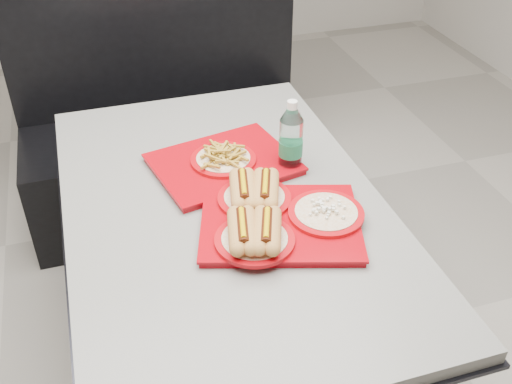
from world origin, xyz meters
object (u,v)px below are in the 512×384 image
object	(u,v)px
tray_near	(274,217)
booth_bench	(167,129)
water_bottle	(291,141)
diner_table	(226,246)
tray_far	(223,161)

from	to	relation	value
tray_near	booth_bench	bearing A→B (deg)	94.69
booth_bench	water_bottle	bearing A→B (deg)	-76.17
diner_table	tray_far	xyz separation A→B (m)	(0.05, 0.18, 0.19)
diner_table	tray_near	size ratio (longest dim) A/B	2.79
tray_near	tray_far	xyz separation A→B (m)	(-0.06, 0.32, -0.01)
diner_table	booth_bench	distance (m)	1.11
booth_bench	tray_near	xyz separation A→B (m)	(0.10, -1.24, 0.38)
tray_near	water_bottle	xyz separation A→B (m)	(0.14, 0.26, 0.07)
booth_bench	tray_near	distance (m)	1.30
booth_bench	tray_far	bearing A→B (deg)	-87.15
diner_table	tray_near	distance (m)	0.27
tray_far	water_bottle	distance (m)	0.22
water_bottle	tray_near	bearing A→B (deg)	-118.66
tray_near	water_bottle	bearing A→B (deg)	61.34
tray_far	booth_bench	bearing A→B (deg)	92.85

